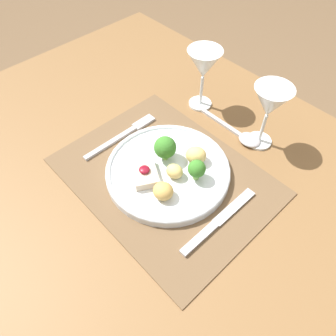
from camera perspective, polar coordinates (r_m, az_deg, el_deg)
The scene contains 9 objects.
ground_plane at distance 1.41m, azimuth -0.29°, elevation -20.39°, with size 8.00×8.00×0.00m, color brown.
dining_table at distance 0.82m, azimuth -0.47°, elevation -5.78°, with size 1.27×0.91×0.75m.
placemat at distance 0.73m, azimuth -0.52°, elevation -1.40°, with size 0.46×0.35×0.00m, color brown.
dinner_plate at distance 0.72m, azimuth 0.10°, elevation -0.24°, with size 0.28×0.28×0.08m.
fork at distance 0.82m, azimuth -7.41°, elevation 5.98°, with size 0.02×0.21×0.01m.
knife at distance 0.67m, azimuth 8.09°, elevation -9.77°, with size 0.02×0.21×0.01m.
spoon at distance 0.83m, azimuth 13.02°, elevation 5.43°, with size 0.19×0.05×0.02m.
wine_glass_near at distance 0.76m, azimuth 17.34°, elevation 10.56°, with size 0.09×0.09×0.16m.
wine_glass_far at distance 0.84m, azimuth 6.24°, elevation 17.22°, with size 0.09×0.09×0.16m.
Camera 1 is at (0.33, -0.30, 1.33)m, focal length 35.00 mm.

